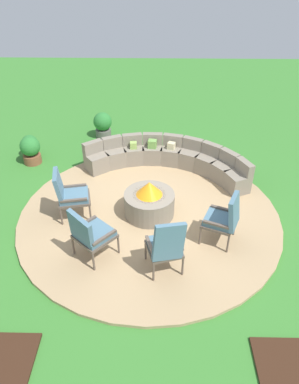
# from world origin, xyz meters

# --- Properties ---
(ground_plane) EXTENTS (24.00, 24.00, 0.00)m
(ground_plane) POSITION_xyz_m (0.00, 0.00, 0.00)
(ground_plane) COLOR #387A2D
(patio_circle) EXTENTS (5.25, 5.25, 0.06)m
(patio_circle) POSITION_xyz_m (0.00, 0.00, 0.03)
(patio_circle) COLOR tan
(patio_circle) RESTS_ON ground_plane
(fire_pit) EXTENTS (1.01, 1.01, 0.76)m
(fire_pit) POSITION_xyz_m (0.00, 0.00, 0.36)
(fire_pit) COLOR gray
(fire_pit) RESTS_ON patio_circle
(curved_stone_bench) EXTENTS (3.82, 1.76, 0.70)m
(curved_stone_bench) POSITION_xyz_m (0.42, 1.73, 0.34)
(curved_stone_bench) COLOR gray
(curved_stone_bench) RESTS_ON patio_circle
(lounge_chair_front_left) EXTENTS (0.72, 0.65, 1.03)m
(lounge_chair_front_left) POSITION_xyz_m (-1.56, -0.09, 0.60)
(lounge_chair_front_left) COLOR brown
(lounge_chair_front_left) RESTS_ON patio_circle
(lounge_chair_front_right) EXTENTS (0.84, 0.86, 1.03)m
(lounge_chair_front_right) POSITION_xyz_m (-0.97, -1.22, 0.59)
(lounge_chair_front_right) COLOR brown
(lounge_chair_front_right) RESTS_ON patio_circle
(lounge_chair_back_left) EXTENTS (0.67, 0.68, 1.13)m
(lounge_chair_back_left) POSITION_xyz_m (0.30, -1.53, 0.63)
(lounge_chair_back_left) COLOR brown
(lounge_chair_back_left) RESTS_ON patio_circle
(lounge_chair_back_right) EXTENTS (0.74, 0.73, 1.03)m
(lounge_chair_back_right) POSITION_xyz_m (1.35, -0.78, 0.60)
(lounge_chair_back_right) COLOR brown
(lounge_chair_back_right) RESTS_ON patio_circle
(potted_plant_0) EXTENTS (0.41, 0.41, 0.57)m
(potted_plant_0) POSITION_xyz_m (-3.12, 2.44, 0.31)
(potted_plant_0) COLOR brown
(potted_plant_0) RESTS_ON ground_plane
(potted_plant_1) EXTENTS (0.49, 0.49, 0.71)m
(potted_plant_1) POSITION_xyz_m (-2.99, 2.08, 0.38)
(potted_plant_1) COLOR brown
(potted_plant_1) RESTS_ON ground_plane
(potted_plant_2) EXTENTS (0.51, 0.51, 0.73)m
(potted_plant_2) POSITION_xyz_m (-1.38, 3.57, 0.39)
(potted_plant_2) COLOR #605B56
(potted_plant_2) RESTS_ON ground_plane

